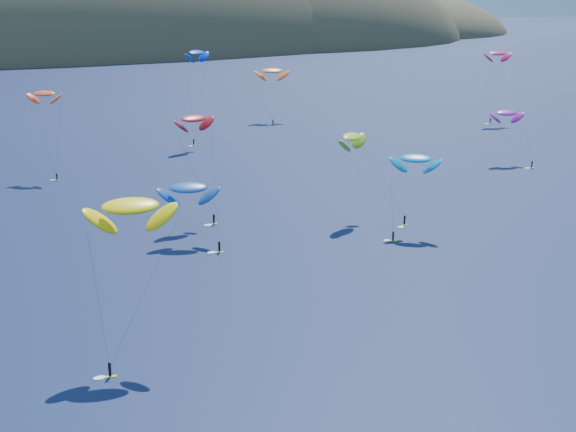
# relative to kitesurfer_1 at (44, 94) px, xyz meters

# --- Properties ---
(island) EXTENTS (730.00, 300.00, 210.00)m
(island) POSITION_rel_kitesurfer_1_xyz_m (77.05, 399.24, -30.05)
(island) COLOR #3D3526
(island) RESTS_ON ground
(kitesurfer_1) EXTENTS (8.69, 10.58, 21.56)m
(kitesurfer_1) POSITION_rel_kitesurfer_1_xyz_m (0.00, 0.00, 0.00)
(kitesurfer_1) COLOR #C9E219
(kitesurfer_1) RESTS_ON ground
(kitesurfer_2) EXTENTS (11.58, 10.58, 21.48)m
(kitesurfer_2) POSITION_rel_kitesurfer_1_xyz_m (-4.50, -100.57, -0.84)
(kitesurfer_2) COLOR #C9E219
(kitesurfer_2) RESTS_ON ground
(kitesurfer_3) EXTENTS (11.62, 14.82, 18.22)m
(kitesurfer_3) POSITION_rel_kitesurfer_1_xyz_m (48.41, -60.20, -3.55)
(kitesurfer_3) COLOR #C9E219
(kitesurfer_3) RESTS_ON ground
(kitesurfer_4) EXTENTS (9.85, 8.46, 27.82)m
(kitesurfer_4) POSITION_rel_kitesurfer_1_xyz_m (44.86, 22.97, 5.95)
(kitesurfer_4) COLOR #C9E219
(kitesurfer_4) RESTS_ON ground
(kitesurfer_5) EXTENTS (12.42, 9.38, 15.99)m
(kitesurfer_5) POSITION_rel_kitesurfer_1_xyz_m (54.52, -73.01, -5.81)
(kitesurfer_5) COLOR #C9E219
(kitesurfer_5) RESTS_ON ground
(kitesurfer_6) EXTENTS (9.36, 12.55, 14.92)m
(kitesurfer_6) POSITION_rel_kitesurfer_1_xyz_m (107.92, -33.17, -6.84)
(kitesurfer_6) COLOR #C9E219
(kitesurfer_6) RESTS_ON ground
(kitesurfer_8) EXTENTS (9.78, 6.93, 24.57)m
(kitesurfer_8) POSITION_rel_kitesurfer_1_xyz_m (144.39, 17.30, 2.63)
(kitesurfer_8) COLOR #C9E219
(kitesurfer_8) RESTS_ON ground
(kitesurfer_9) EXTENTS (8.79, 9.20, 21.76)m
(kitesurfer_9) POSITION_rel_kitesurfer_1_xyz_m (20.50, -48.48, 0.10)
(kitesurfer_9) COLOR #C9E219
(kitesurfer_9) RESTS_ON ground
(kitesurfer_10) EXTENTS (11.25, 12.62, 12.63)m
(kitesurfer_10) POSITION_rel_kitesurfer_1_xyz_m (14.76, -62.20, -9.58)
(kitesurfer_10) COLOR #C9E219
(kitesurfer_10) RESTS_ON ground
(kitesurfer_11) EXTENTS (11.81, 14.41, 19.13)m
(kitesurfer_11) POSITION_rel_kitesurfer_1_xyz_m (79.36, 50.07, -3.24)
(kitesurfer_11) COLOR #C9E219
(kitesurfer_11) RESTS_ON ground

